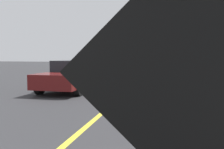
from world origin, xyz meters
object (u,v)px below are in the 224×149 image
object	(u,v)px
arrow_board_trailer	(150,78)
traffic_cone_far_lane	(143,94)
roadwork_sign	(194,80)
traffic_cone_mid_lane	(141,112)
traffic_cone_curbside	(139,86)
highway_guide_sign	(198,34)
box_truck	(180,54)
pickup_car	(75,75)

from	to	relation	value
arrow_board_trailer	traffic_cone_far_lane	distance (m)	4.32
roadwork_sign	traffic_cone_far_lane	xyz separation A→B (m)	(-0.96, 6.62, -1.11)
arrow_board_trailer	traffic_cone_mid_lane	size ratio (longest dim) A/B	3.51
traffic_cone_far_lane	traffic_cone_curbside	size ratio (longest dim) A/B	1.07
arrow_board_trailer	traffic_cone_far_lane	bearing A→B (deg)	-88.77
highway_guide_sign	traffic_cone_curbside	world-z (taller)	highway_guide_sign
arrow_board_trailer	box_truck	bearing A→B (deg)	72.43
roadwork_sign	highway_guide_sign	distance (m)	21.32
roadwork_sign	pickup_car	xyz separation A→B (m)	(-4.48, 9.53, -0.77)
arrow_board_trailer	pickup_car	xyz separation A→B (m)	(-3.43, -1.40, 0.22)
roadwork_sign	traffic_cone_curbside	xyz separation A→B (m)	(-1.37, 8.91, -1.13)
roadwork_sign	highway_guide_sign	xyz separation A→B (m)	(2.17, 21.12, 1.95)
traffic_cone_far_lane	highway_guide_sign	bearing A→B (deg)	77.80
traffic_cone_mid_lane	roadwork_sign	bearing A→B (deg)	-79.43
pickup_car	traffic_cone_far_lane	world-z (taller)	pickup_car
arrow_board_trailer	pickup_car	bearing A→B (deg)	-157.79
roadwork_sign	highway_guide_sign	size ratio (longest dim) A/B	0.47
traffic_cone_mid_lane	traffic_cone_curbside	size ratio (longest dim) A/B	1.10
highway_guide_sign	traffic_cone_mid_lane	size ratio (longest dim) A/B	6.50
box_truck	arrow_board_trailer	bearing A→B (deg)	-107.57
roadwork_sign	arrow_board_trailer	world-z (taller)	arrow_board_trailer
traffic_cone_mid_lane	traffic_cone_curbside	world-z (taller)	traffic_cone_mid_lane
pickup_car	box_truck	bearing A→B (deg)	51.85
roadwork_sign	arrow_board_trailer	bearing A→B (deg)	95.51
traffic_cone_mid_lane	traffic_cone_far_lane	size ratio (longest dim) A/B	1.04
highway_guide_sign	traffic_cone_mid_lane	world-z (taller)	highway_guide_sign
arrow_board_trailer	highway_guide_sign	size ratio (longest dim) A/B	0.54
arrow_board_trailer	highway_guide_sign	world-z (taller)	highway_guide_sign
box_truck	traffic_cone_far_lane	bearing A→B (deg)	-99.06
pickup_car	traffic_cone_curbside	world-z (taller)	pickup_car
box_truck	traffic_cone_mid_lane	world-z (taller)	box_truck
arrow_board_trailer	pickup_car	world-z (taller)	arrow_board_trailer
box_truck	highway_guide_sign	size ratio (longest dim) A/B	1.41
traffic_cone_mid_lane	traffic_cone_curbside	bearing A→B (deg)	97.24
traffic_cone_mid_lane	arrow_board_trailer	bearing A→B (deg)	92.63
roadwork_sign	traffic_cone_far_lane	size ratio (longest dim) A/B	3.15
box_truck	traffic_cone_curbside	size ratio (longest dim) A/B	10.12
box_truck	traffic_cone_far_lane	world-z (taller)	box_truck
highway_guide_sign	traffic_cone_far_lane	distance (m)	15.14
arrow_board_trailer	highway_guide_sign	xyz separation A→B (m)	(3.23, 10.18, 2.94)
arrow_board_trailer	box_truck	size ratio (longest dim) A/B	0.38
roadwork_sign	box_truck	xyz separation A→B (m)	(0.52, 15.90, 0.26)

